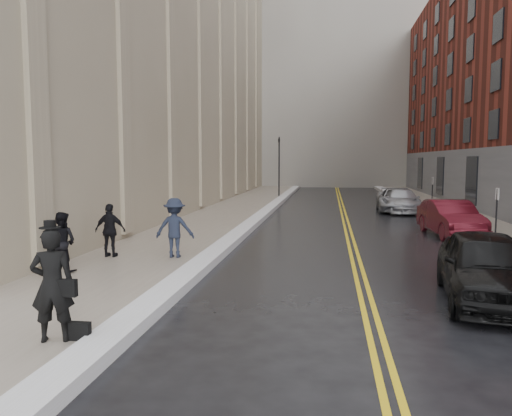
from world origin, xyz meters
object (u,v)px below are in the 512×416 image
(car_maroon, at_px, (450,218))
(car_silver_near, at_px, (401,201))
(pedestrian_a, at_px, (62,242))
(car_silver_far, at_px, (397,200))
(car_black, at_px, (487,267))
(pedestrian_b, at_px, (175,228))
(pedestrian_main, at_px, (52,285))
(pedestrian_c, at_px, (110,230))

(car_maroon, bearing_deg, car_silver_near, 87.88)
(pedestrian_a, bearing_deg, car_silver_far, -116.41)
(car_black, height_order, car_maroon, car_black)
(car_silver_near, relative_size, pedestrian_b, 2.62)
(pedestrian_main, bearing_deg, pedestrian_c, -90.38)
(car_silver_near, distance_m, pedestrian_b, 19.29)
(pedestrian_b, bearing_deg, car_silver_far, -123.01)
(car_maroon, xyz_separation_m, car_silver_far, (-0.89, 10.22, -0.04))
(pedestrian_a, distance_m, pedestrian_c, 2.32)
(pedestrian_c, bearing_deg, pedestrian_main, 107.48)
(pedestrian_main, xyz_separation_m, pedestrian_c, (-2.29, 7.31, -0.13))
(car_silver_far, xyz_separation_m, pedestrian_a, (-11.68, -19.74, 0.26))
(pedestrian_main, bearing_deg, car_silver_far, -127.80)
(pedestrian_b, height_order, pedestrian_c, pedestrian_b)
(car_maroon, distance_m, pedestrian_b, 12.29)
(car_maroon, distance_m, pedestrian_c, 14.18)
(pedestrian_c, bearing_deg, pedestrian_b, -173.24)
(car_black, xyz_separation_m, car_silver_near, (0.88, 20.24, -0.10))
(car_black, bearing_deg, car_silver_far, 95.21)
(car_maroon, distance_m, car_silver_far, 10.25)
(car_silver_near, bearing_deg, pedestrian_a, -124.80)
(car_silver_far, relative_size, pedestrian_c, 3.07)
(car_maroon, relative_size, pedestrian_main, 2.37)
(car_maroon, height_order, car_silver_far, car_maroon)
(car_silver_far, xyz_separation_m, pedestrian_b, (-9.22, -17.20, 0.37))
(car_black, xyz_separation_m, pedestrian_a, (-10.99, 0.87, 0.17))
(car_silver_far, xyz_separation_m, pedestrian_c, (-11.30, -17.45, 0.28))
(pedestrian_main, relative_size, pedestrian_b, 1.04)
(car_black, distance_m, pedestrian_main, 9.30)
(car_silver_near, height_order, pedestrian_main, pedestrian_main)
(car_black, distance_m, car_silver_far, 20.61)
(car_black, bearing_deg, pedestrian_c, 170.56)
(car_silver_near, xyz_separation_m, car_silver_far, (-0.20, 0.37, 0.01))
(pedestrian_c, bearing_deg, pedestrian_a, 80.55)
(car_black, bearing_deg, pedestrian_b, 165.38)
(car_maroon, relative_size, car_silver_far, 0.89)
(car_maroon, bearing_deg, pedestrian_a, -149.03)
(pedestrian_main, bearing_deg, pedestrian_a, -79.72)
(car_maroon, height_order, pedestrian_a, pedestrian_a)
(car_maroon, distance_m, pedestrian_a, 15.77)
(pedestrian_main, xyz_separation_m, pedestrian_a, (-2.68, 5.02, -0.14))
(car_maroon, relative_size, pedestrian_c, 2.72)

